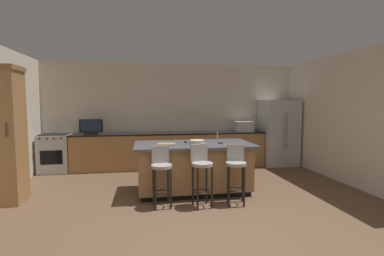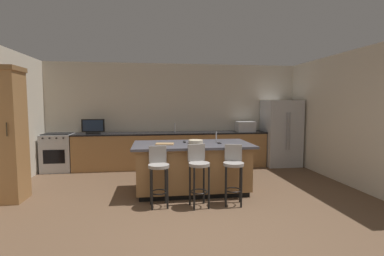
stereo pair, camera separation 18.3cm
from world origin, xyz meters
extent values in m
plane|color=brown|center=(0.00, 0.00, 0.00)|extent=(16.69, 16.69, 0.00)
cube|color=beige|center=(0.00, 4.17, 1.37)|extent=(7.22, 0.12, 2.74)
cube|color=beige|center=(3.41, 2.09, 1.37)|extent=(0.12, 4.57, 2.74)
cube|color=#9E7042|center=(-0.11, 3.79, 0.44)|extent=(4.93, 0.60, 0.89)
cube|color=black|center=(-0.11, 3.79, 0.91)|extent=(4.96, 0.62, 0.04)
cube|color=black|center=(0.14, 1.73, 0.04)|extent=(1.97, 0.91, 0.09)
cube|color=#9E7042|center=(0.14, 1.73, 0.49)|extent=(2.05, 0.99, 0.79)
cube|color=#4C4C56|center=(0.14, 1.73, 0.91)|extent=(2.21, 1.15, 0.04)
cube|color=#B7BABF|center=(2.84, 3.71, 0.88)|extent=(0.92, 0.77, 1.76)
cylinder|color=gray|center=(2.80, 3.29, 0.97)|extent=(0.02, 0.02, 0.97)
cylinder|color=gray|center=(2.88, 3.29, 0.97)|extent=(0.02, 0.02, 0.97)
cube|color=#B7BABF|center=(-2.95, 3.79, 0.46)|extent=(0.70, 0.60, 0.92)
cube|color=black|center=(-2.95, 3.49, 0.42)|extent=(0.49, 0.01, 0.33)
cube|color=black|center=(-2.95, 3.79, 0.93)|extent=(0.63, 0.50, 0.02)
cylinder|color=black|center=(-3.18, 3.48, 0.86)|extent=(0.04, 0.03, 0.04)
cylinder|color=black|center=(-3.02, 3.48, 0.86)|extent=(0.04, 0.03, 0.04)
cylinder|color=black|center=(-2.87, 3.48, 0.86)|extent=(0.04, 0.03, 0.04)
cylinder|color=black|center=(-2.71, 3.48, 0.86)|extent=(0.04, 0.03, 0.04)
cube|color=#9E7042|center=(-3.08, 1.64, 1.15)|extent=(0.55, 0.51, 2.29)
cube|color=brown|center=(-3.08, 1.64, 2.25)|extent=(0.59, 0.55, 0.08)
cylinder|color=#332819|center=(-2.92, 1.37, 1.26)|extent=(0.02, 0.02, 0.22)
cube|color=#B7BABF|center=(1.87, 3.79, 1.06)|extent=(0.48, 0.36, 0.27)
cube|color=black|center=(-2.08, 3.74, 0.95)|extent=(0.33, 0.16, 0.05)
cube|color=black|center=(-2.08, 3.74, 1.13)|extent=(0.55, 0.05, 0.32)
cube|color=#1E2D47|center=(-2.08, 3.71, 1.13)|extent=(0.48, 0.01, 0.27)
cylinder|color=#B2B2B7|center=(-0.03, 3.89, 1.04)|extent=(0.02, 0.02, 0.24)
cylinder|color=#B2B2B7|center=(0.60, 1.73, 1.04)|extent=(0.02, 0.02, 0.22)
cylinder|color=gray|center=(-0.51, 1.01, 0.67)|extent=(0.34, 0.34, 0.05)
cube|color=gray|center=(-0.52, 1.16, 0.84)|extent=(0.29, 0.06, 0.28)
cylinder|color=black|center=(-0.62, 0.88, 0.32)|extent=(0.03, 0.03, 0.65)
cylinder|color=black|center=(-0.38, 0.90, 0.32)|extent=(0.03, 0.03, 0.65)
cylinder|color=black|center=(-0.64, 1.12, 0.32)|extent=(0.03, 0.03, 0.65)
cylinder|color=black|center=(-0.40, 1.14, 0.32)|extent=(0.03, 0.03, 0.65)
torus|color=black|center=(-0.51, 1.01, 0.24)|extent=(0.28, 0.28, 0.02)
cylinder|color=gray|center=(0.14, 0.91, 0.70)|extent=(0.34, 0.34, 0.05)
cube|color=gray|center=(0.11, 1.06, 0.87)|extent=(0.29, 0.08, 0.28)
cylinder|color=black|center=(0.04, 0.77, 0.34)|extent=(0.03, 0.03, 0.68)
cylinder|color=black|center=(0.28, 0.81, 0.34)|extent=(0.03, 0.03, 0.68)
cylinder|color=black|center=(0.00, 1.01, 0.34)|extent=(0.03, 0.03, 0.68)
cylinder|color=black|center=(0.24, 1.05, 0.34)|extent=(0.03, 0.03, 0.68)
torus|color=black|center=(0.14, 0.91, 0.26)|extent=(0.28, 0.28, 0.02)
cylinder|color=gray|center=(0.72, 0.94, 0.68)|extent=(0.34, 0.34, 0.05)
cube|color=gray|center=(0.75, 1.09, 0.85)|extent=(0.29, 0.10, 0.28)
cylinder|color=black|center=(0.57, 0.85, 0.33)|extent=(0.03, 0.03, 0.66)
cylinder|color=black|center=(0.81, 0.79, 0.33)|extent=(0.03, 0.03, 0.66)
cylinder|color=black|center=(0.62, 1.09, 0.33)|extent=(0.03, 0.03, 0.66)
cylinder|color=black|center=(0.86, 1.03, 0.33)|extent=(0.03, 0.03, 0.66)
torus|color=black|center=(0.72, 0.94, 0.25)|extent=(0.28, 0.28, 0.02)
cylinder|color=beige|center=(0.20, 1.69, 0.96)|extent=(0.27, 0.27, 0.07)
cube|color=black|center=(0.64, 1.67, 0.93)|extent=(0.08, 0.15, 0.01)
cube|color=black|center=(0.01, 1.90, 0.94)|extent=(0.05, 0.17, 0.02)
cube|color=#A87F51|center=(-0.38, 1.67, 0.94)|extent=(0.36, 0.28, 0.02)
camera|label=1|loc=(-0.75, -3.42, 1.68)|focal=26.14mm
camera|label=2|loc=(-0.57, -3.45, 1.68)|focal=26.14mm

